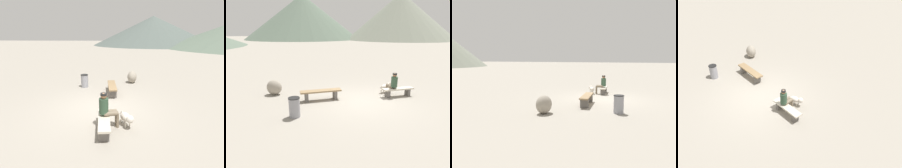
# 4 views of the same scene
# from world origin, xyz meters

# --- Properties ---
(ground) EXTENTS (210.00, 210.00, 0.06)m
(ground) POSITION_xyz_m (0.00, 0.00, -0.03)
(ground) COLOR gray
(bench_left) EXTENTS (1.92, 0.66, 0.48)m
(bench_left) POSITION_xyz_m (-1.95, 0.32, 0.33)
(bench_left) COLOR #605B56
(bench_left) RESTS_ON ground
(bench_right) EXTENTS (1.60, 0.58, 0.43)m
(bench_right) POSITION_xyz_m (1.81, 0.38, 0.30)
(bench_right) COLOR #605B56
(bench_right) RESTS_ON ground
(seated_person) EXTENTS (0.42, 0.65, 1.19)m
(seated_person) POSITION_xyz_m (1.54, 0.45, 0.67)
(seated_person) COLOR #2D4733
(seated_person) RESTS_ON ground
(dog) EXTENTS (0.72, 0.52, 0.48)m
(dog) POSITION_xyz_m (1.45, 1.08, 0.31)
(dog) COLOR beige
(dog) RESTS_ON ground
(trash_bin) EXTENTS (0.43, 0.43, 0.76)m
(trash_bin) POSITION_xyz_m (-2.99, -1.38, 0.38)
(trash_bin) COLOR gray
(trash_bin) RESTS_ON ground
(boulder) EXTENTS (0.84, 0.72, 0.76)m
(boulder) POSITION_xyz_m (-4.24, 1.41, 0.38)
(boulder) COLOR gray
(boulder) RESTS_ON ground
(distant_peak_0) EXTENTS (40.97, 40.97, 15.49)m
(distant_peak_0) POSITION_xyz_m (-5.92, 67.60, 7.75)
(distant_peak_0) COLOR #566656
(distant_peak_0) RESTS_ON ground
(distant_peak_2) EXTENTS (35.52, 35.52, 14.98)m
(distant_peak_2) POSITION_xyz_m (26.52, 57.16, 7.49)
(distant_peak_2) COLOR gray
(distant_peak_2) RESTS_ON ground
(distant_peak_3) EXTENTS (24.20, 24.20, 10.19)m
(distant_peak_3) POSITION_xyz_m (26.72, 57.51, 5.09)
(distant_peak_3) COLOR #566656
(distant_peak_3) RESTS_ON ground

